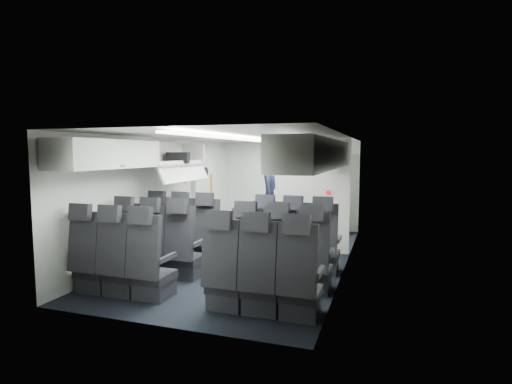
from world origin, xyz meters
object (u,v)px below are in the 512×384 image
Objects in this scene: seat_row_front at (238,242)px; galley_unit at (325,193)px; seat_row_rear at (187,272)px; seat_row_mid at (216,255)px; flight_attendant at (270,197)px; boarding_door at (204,194)px; carry_on_bag at (178,159)px.

seat_row_front is 3.43m from galley_unit.
galley_unit reaches higher than seat_row_rear.
seat_row_mid is 0.90m from seat_row_rear.
seat_row_mid is at bearing -102.88° from galley_unit.
flight_attendant is (-0.11, 4.08, 0.52)m from seat_row_rear.
boarding_door is 1.01× the size of flight_attendant.
flight_attendant reaches higher than seat_row_mid.
carry_on_bag is at bearing 160.62° from seat_row_front.
galley_unit is at bearing 79.35° from seat_row_rear.
flight_attendant is at bearing 91.61° from seat_row_rear.
seat_row_front is 2.71m from boarding_door.
galley_unit is 2.84m from boarding_door.
seat_row_front is at bearing 90.00° from seat_row_rear.
seat_row_front is 1.79× the size of boarding_door.
seat_row_rear is at bearing -100.65° from galley_unit.
seat_row_rear is 5.17m from galley_unit.
seat_row_rear is at bearing -67.13° from boarding_door.
galley_unit reaches higher than seat_row_front.
carry_on_bag is (-1.25, -1.79, 0.85)m from flight_attendant.
seat_row_mid is at bearing 90.00° from seat_row_rear.
seat_row_rear is 1.81× the size of flight_attendant.
seat_row_front is 1.75× the size of galley_unit.
seat_row_mid is 3.22m from flight_attendant.
boarding_door is at bearing 128.16° from seat_row_front.
seat_row_front is 2.34m from flight_attendant.
flight_attendant reaches higher than seat_row_front.
carry_on_bag is at bearing 134.74° from seat_row_mid.
seat_row_front is at bearing -106.28° from galley_unit.
seat_row_rear is at bearing -90.00° from seat_row_mid.
carry_on_bag is at bearing 139.47° from flight_attendant.
flight_attendant is at bearing 7.12° from boarding_door.
galley_unit is at bearing 77.12° from seat_row_mid.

